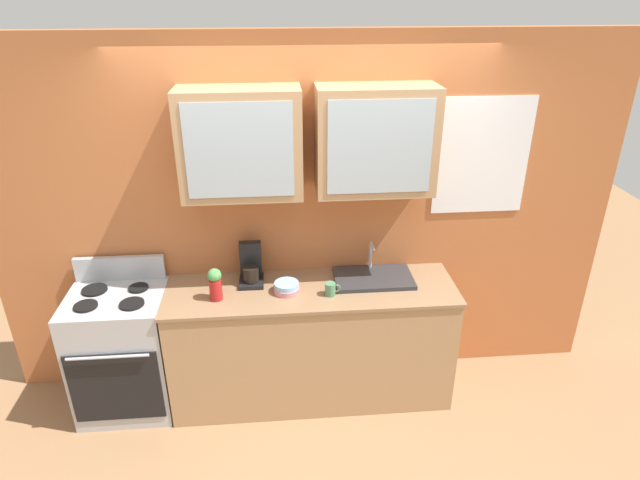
% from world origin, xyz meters
% --- Properties ---
extents(ground_plane, '(10.00, 10.00, 0.00)m').
position_xyz_m(ground_plane, '(0.00, 0.00, 0.00)').
color(ground_plane, '#936B47').
extents(back_wall_unit, '(4.46, 0.43, 2.59)m').
position_xyz_m(back_wall_unit, '(0.01, 0.29, 1.44)').
color(back_wall_unit, '#B76638').
rests_on(back_wall_unit, ground_plane).
extents(counter, '(2.03, 0.59, 0.92)m').
position_xyz_m(counter, '(0.00, 0.00, 0.46)').
color(counter, '#A87F56').
rests_on(counter, ground_plane).
extents(stove_range, '(0.66, 0.59, 1.10)m').
position_xyz_m(stove_range, '(-1.35, -0.00, 0.47)').
color(stove_range, '#ADAFB5').
rests_on(stove_range, ground_plane).
extents(sink_faucet, '(0.56, 0.35, 0.24)m').
position_xyz_m(sink_faucet, '(0.45, 0.09, 0.94)').
color(sink_faucet, '#2D2D30').
rests_on(sink_faucet, counter).
extents(bowl_stack, '(0.18, 0.18, 0.07)m').
position_xyz_m(bowl_stack, '(-0.17, -0.03, 0.96)').
color(bowl_stack, '#D87F84').
rests_on(bowl_stack, counter).
extents(vase, '(0.09, 0.09, 0.23)m').
position_xyz_m(vase, '(-0.65, -0.08, 1.04)').
color(vase, '#B21E1E').
rests_on(vase, counter).
extents(cup_near_sink, '(0.11, 0.07, 0.09)m').
position_xyz_m(cup_near_sink, '(0.12, -0.09, 0.97)').
color(cup_near_sink, '#4C7F59').
rests_on(cup_near_sink, counter).
extents(coffee_maker, '(0.17, 0.20, 0.29)m').
position_xyz_m(coffee_maker, '(-0.42, 0.14, 1.03)').
color(coffee_maker, black).
rests_on(coffee_maker, counter).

